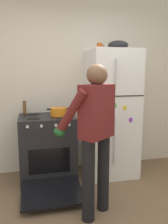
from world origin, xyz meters
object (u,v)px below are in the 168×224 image
Objects in this scene: pepper_mill at (25,107)px; mixing_bowl at (118,45)px; coffee_mug at (100,46)px; stove_range at (48,149)px; person_cook at (94,128)px; red_pot at (59,112)px; refrigerator at (111,113)px.

pepper_mill is 1.61m from mixing_bowl.
mixing_bowl is (0.26, -0.05, 0.02)m from coffee_mug.
stove_range is 1.63m from coffee_mug.
coffee_mug is (0.36, 1.01, 0.93)m from person_cook.
mixing_bowl is at bearing -10.99° from coffee_mug.
pepper_mill is at bearing 151.48° from red_pot.
mixing_bowl is at bearing 1.00° from stove_range.
pepper_mill is 0.66× the size of mixing_bowl.
coffee_mug reaches higher than refrigerator.
coffee_mug is at bearing -7.95° from pepper_mill.
person_cook is 1.42m from coffee_mug.
coffee_mug is 1.39m from pepper_mill.
mixing_bowl is at bearing 3.28° from red_pot.
red_pot is 0.52m from pepper_mill.
red_pot is at bearing -176.41° from refrigerator.
mixing_bowl is (1.33, -0.20, 0.88)m from pepper_mill.
mixing_bowl reaches higher than person_cook.
coffee_mug is at bearing 70.51° from person_cook.
pepper_mill is at bearing 172.05° from coffee_mug.
red_pot is 1.27m from mixing_bowl.
refrigerator reaches higher than person_cook.
stove_range is 1.78m from mixing_bowl.
mixing_bowl is at bearing 57.37° from person_cook.
pepper_mill is at bearing 170.91° from refrigerator.
coffee_mug reaches higher than stove_range.
red_pot is at bearing 105.70° from person_cook.
refrigerator reaches higher than stove_range.
stove_range is at bearing -179.00° from mixing_bowl.
person_cook is at bearing -119.12° from refrigerator.
refrigerator is at bearing 3.59° from red_pot.
stove_range is 10.95× the size of coffee_mug.
pepper_mill is (-1.07, 0.15, -0.86)m from coffee_mug.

